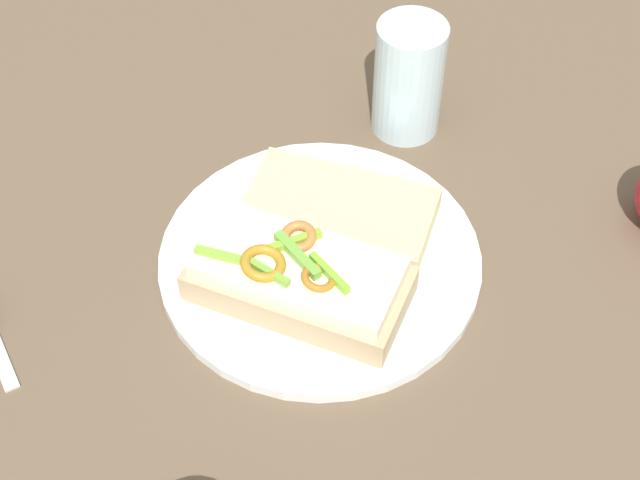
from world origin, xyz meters
TOP-DOWN VIEW (x-y plane):
  - ground_plane at (0.00, 0.00)m, footprint 2.00×2.00m
  - plate at (0.00, 0.00)m, footprint 0.26×0.26m
  - sandwich at (0.04, -0.01)m, footprint 0.11×0.18m
  - bread_slice_side at (-0.04, 0.01)m, footprint 0.10×0.16m
  - drinking_glass at (-0.18, 0.04)m, footprint 0.06×0.06m

SIDE VIEW (x-z plane):
  - ground_plane at x=0.00m, z-range 0.00..0.00m
  - plate at x=0.00m, z-range 0.00..0.01m
  - bread_slice_side at x=-0.04m, z-range 0.01..0.03m
  - sandwich at x=0.04m, z-range 0.00..0.06m
  - drinking_glass at x=-0.18m, z-range 0.00..0.11m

